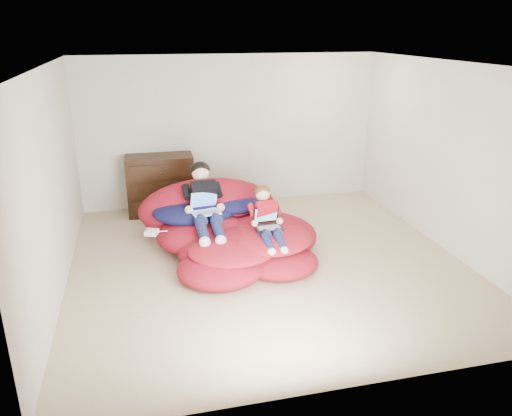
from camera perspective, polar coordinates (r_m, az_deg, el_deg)
The scene contains 9 objects.
room_shell at distance 6.48m, azimuth 1.31°, elevation -4.47°, with size 5.10×5.10×2.77m.
dresser at distance 8.29m, azimuth -10.85°, elevation 2.63°, with size 1.08×0.60×0.96m.
beanbag_pile at distance 6.83m, azimuth -3.14°, elevation -2.64°, with size 2.40×2.39×0.91m.
cream_pillow at distance 7.28m, azimuth -8.38°, elevation 1.49°, with size 0.43×0.27×0.27m, color beige.
older_boy at distance 6.73m, azimuth -5.96°, elevation 0.96°, with size 0.39×1.22×0.82m.
younger_boy at distance 6.40m, azimuth 1.22°, elevation -1.00°, with size 0.31×0.94×0.65m.
laptop_white at distance 6.69m, azimuth -5.85°, elevation 0.15°, with size 0.40×0.40×0.26m.
laptop_black at distance 6.38m, azimuth 1.32°, elevation -1.59°, with size 0.35×0.31×0.24m.
power_adapter at distance 6.55m, azimuth -11.83°, elevation -2.73°, with size 0.15×0.15×0.06m, color white.
Camera 1 is at (-1.51, -5.70, 2.91)m, focal length 35.00 mm.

